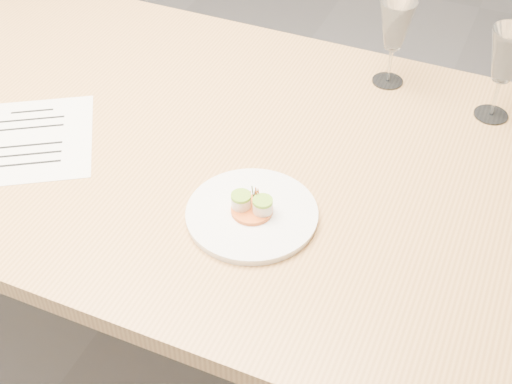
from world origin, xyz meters
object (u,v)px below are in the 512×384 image
at_px(wine_glass_2, 507,57).
at_px(dinner_plate, 252,213).
at_px(wine_glass_1, 395,27).
at_px(dining_table, 77,128).
at_px(recipe_sheet, 38,139).

bearing_deg(wine_glass_2, dinner_plate, -125.13).
xyz_separation_m(wine_glass_1, wine_glass_2, (0.25, -0.04, 0.00)).
height_order(dining_table, dinner_plate, dinner_plate).
bearing_deg(recipe_sheet, dining_table, 60.18).
distance_m(dining_table, dinner_plate, 0.57).
bearing_deg(recipe_sheet, wine_glass_2, -3.81).
bearing_deg(wine_glass_1, recipe_sheet, -140.85).
relative_size(dinner_plate, wine_glass_2, 1.17).
relative_size(dinner_plate, recipe_sheet, 0.69).
height_order(dining_table, wine_glass_2, wine_glass_2).
distance_m(recipe_sheet, wine_glass_2, 1.02).
xyz_separation_m(recipe_sheet, wine_glass_2, (0.89, 0.48, 0.15)).
relative_size(wine_glass_1, wine_glass_2, 0.97).
bearing_deg(wine_glass_2, recipe_sheet, -151.68).
xyz_separation_m(dinner_plate, wine_glass_1, (0.11, 0.56, 0.14)).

